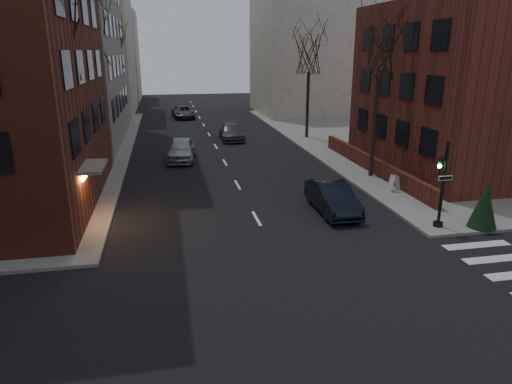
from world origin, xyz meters
TOP-DOWN VIEW (x-y plane):
  - sidewalk_far_right at (29.00, 30.00)m, footprint 44.00×44.00m
  - building_right_brick at (16.50, 19.00)m, footprint 12.00×14.00m
  - low_wall_right at (9.30, 19.00)m, footprint 0.35×16.00m
  - building_distant_la at (-15.00, 55.00)m, footprint 14.00×16.00m
  - building_distant_ra at (15.00, 50.00)m, footprint 14.00×14.00m
  - building_distant_lb at (-13.00, 72.00)m, footprint 10.00×12.00m
  - traffic_signal at (7.94, 8.99)m, footprint 0.76×0.44m
  - tree_left_a at (-8.80, 14.00)m, footprint 4.18×4.18m
  - tree_left_b at (-8.80, 26.00)m, footprint 4.40×4.40m
  - tree_left_c at (-8.80, 40.00)m, footprint 3.96×3.96m
  - tree_right_a at (8.80, 18.00)m, footprint 3.96×3.96m
  - tree_right_b at (8.80, 32.00)m, footprint 3.74×3.74m
  - streetlamp_near at (-8.20, 22.00)m, footprint 0.36×0.36m
  - streetlamp_far at (-8.20, 42.00)m, footprint 0.36×0.36m
  - parked_sedan at (4.00, 12.24)m, footprint 1.67×4.71m
  - car_lane_silver at (-3.11, 25.34)m, footprint 2.52×5.13m
  - car_lane_gray at (1.80, 32.91)m, footprint 2.22×5.13m
  - car_lane_far at (-1.97, 47.96)m, footprint 2.82×5.39m
  - sandwich_board at (8.65, 14.57)m, footprint 0.41×0.58m
  - evergreen_shrub at (9.91, 8.50)m, footprint 1.61×1.61m

SIDE VIEW (x-z plane):
  - sidewalk_far_right at x=29.00m, z-range 0.00..0.15m
  - sandwich_board at x=8.65m, z-range 0.15..1.07m
  - low_wall_right at x=9.30m, z-range 0.15..1.15m
  - car_lane_far at x=-1.97m, z-range 0.00..1.45m
  - car_lane_gray at x=1.80m, z-range 0.00..1.47m
  - parked_sedan at x=4.00m, z-range 0.00..1.55m
  - car_lane_silver at x=-3.11m, z-range 0.00..1.68m
  - evergreen_shrub at x=9.91m, z-range 0.15..2.28m
  - traffic_signal at x=7.94m, z-range -0.09..3.91m
  - streetlamp_near at x=-8.20m, z-range 1.10..7.38m
  - streetlamp_far at x=-8.20m, z-range 1.10..7.38m
  - building_right_brick at x=16.50m, z-range 0.00..11.00m
  - building_distant_lb at x=-13.00m, z-range 0.00..14.00m
  - tree_right_b at x=8.80m, z-range 3.00..12.18m
  - building_distant_ra at x=15.00m, z-range 0.00..16.00m
  - tree_left_c at x=-8.80m, z-range 3.17..12.89m
  - tree_right_a at x=8.80m, z-range 3.17..12.89m
  - tree_left_a at x=-8.80m, z-range 3.34..13.60m
  - tree_left_b at x=-8.80m, z-range 3.51..14.31m
  - building_distant_la at x=-15.00m, z-range 0.00..18.00m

